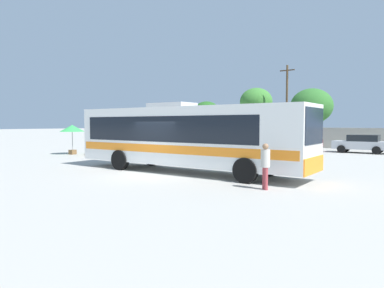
{
  "coord_description": "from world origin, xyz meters",
  "views": [
    {
      "loc": [
        12.1,
        -11.65,
        2.4
      ],
      "look_at": [
        -0.58,
        3.8,
        1.25
      ],
      "focal_mm": 33.25,
      "sensor_mm": 36.0,
      "label": 1
    }
  ],
  "objects_px": {
    "attendant_by_bus_door": "(265,164)",
    "roadside_tree_midleft": "(256,102)",
    "parked_car_rightmost_silver": "(361,143)",
    "roadside_tree_left": "(207,113)",
    "parked_car_leftmost_black": "(193,138)",
    "vendor_umbrella_secondary_orange": "(110,132)",
    "utility_pole_far": "(287,103)",
    "vendor_umbrella_near_gate_green": "(72,129)",
    "coach_bus_white_orange": "(184,135)",
    "parked_car_second_silver": "(236,139)",
    "parked_car_third_maroon": "(296,141)",
    "roadside_tree_midright": "(312,106)"
  },
  "relations": [
    {
      "from": "attendant_by_bus_door",
      "to": "roadside_tree_midleft",
      "type": "relative_size",
      "value": 0.24
    },
    {
      "from": "parked_car_rightmost_silver",
      "to": "roadside_tree_left",
      "type": "xyz_separation_m",
      "value": [
        -23.64,
        10.27,
        3.13
      ]
    },
    {
      "from": "parked_car_leftmost_black",
      "to": "parked_car_rightmost_silver",
      "type": "bearing_deg",
      "value": -0.68
    },
    {
      "from": "vendor_umbrella_secondary_orange",
      "to": "roadside_tree_midleft",
      "type": "bearing_deg",
      "value": 91.62
    },
    {
      "from": "vendor_umbrella_secondary_orange",
      "to": "roadside_tree_midleft",
      "type": "xyz_separation_m",
      "value": [
        -0.67,
        23.6,
        3.39
      ]
    },
    {
      "from": "roadside_tree_midleft",
      "to": "utility_pole_far",
      "type": "bearing_deg",
      "value": -12.77
    },
    {
      "from": "parked_car_leftmost_black",
      "to": "utility_pole_far",
      "type": "xyz_separation_m",
      "value": [
        7.76,
        7.95,
        4.01
      ]
    },
    {
      "from": "vendor_umbrella_near_gate_green",
      "to": "roadside_tree_midleft",
      "type": "bearing_deg",
      "value": 85.01
    },
    {
      "from": "vendor_umbrella_near_gate_green",
      "to": "coach_bus_white_orange",
      "type": "bearing_deg",
      "value": -9.34
    },
    {
      "from": "coach_bus_white_orange",
      "to": "attendant_by_bus_door",
      "type": "xyz_separation_m",
      "value": [
        5.3,
        -1.66,
        -0.88
      ]
    },
    {
      "from": "coach_bus_white_orange",
      "to": "parked_car_rightmost_silver",
      "type": "bearing_deg",
      "value": 78.39
    },
    {
      "from": "parked_car_second_silver",
      "to": "parked_car_rightmost_silver",
      "type": "distance_m",
      "value": 12.65
    },
    {
      "from": "coach_bus_white_orange",
      "to": "parked_car_third_maroon",
      "type": "distance_m",
      "value": 17.82
    },
    {
      "from": "attendant_by_bus_door",
      "to": "roadside_tree_midleft",
      "type": "height_order",
      "value": "roadside_tree_midleft"
    },
    {
      "from": "vendor_umbrella_near_gate_green",
      "to": "roadside_tree_midright",
      "type": "height_order",
      "value": "roadside_tree_midright"
    },
    {
      "from": "parked_car_third_maroon",
      "to": "roadside_tree_left",
      "type": "bearing_deg",
      "value": 149.77
    },
    {
      "from": "attendant_by_bus_door",
      "to": "vendor_umbrella_near_gate_green",
      "type": "bearing_deg",
      "value": 168.33
    },
    {
      "from": "vendor_umbrella_near_gate_green",
      "to": "parked_car_rightmost_silver",
      "type": "distance_m",
      "value": 23.31
    },
    {
      "from": "vendor_umbrella_near_gate_green",
      "to": "parked_car_second_silver",
      "type": "bearing_deg",
      "value": 74.88
    },
    {
      "from": "coach_bus_white_orange",
      "to": "vendor_umbrella_secondary_orange",
      "type": "distance_m",
      "value": 11.17
    },
    {
      "from": "vendor_umbrella_near_gate_green",
      "to": "vendor_umbrella_secondary_orange",
      "type": "xyz_separation_m",
      "value": [
        2.85,
        1.41,
        -0.17
      ]
    },
    {
      "from": "coach_bus_white_orange",
      "to": "roadside_tree_midleft",
      "type": "height_order",
      "value": "roadside_tree_midleft"
    },
    {
      "from": "parked_car_second_silver",
      "to": "roadside_tree_midleft",
      "type": "height_order",
      "value": "roadside_tree_midleft"
    },
    {
      "from": "parked_car_second_silver",
      "to": "parked_car_leftmost_black",
      "type": "bearing_deg",
      "value": -173.8
    },
    {
      "from": "parked_car_third_maroon",
      "to": "parked_car_second_silver",
      "type": "bearing_deg",
      "value": 171.24
    },
    {
      "from": "roadside_tree_midleft",
      "to": "parked_car_rightmost_silver",
      "type": "bearing_deg",
      "value": -31.71
    },
    {
      "from": "parked_car_leftmost_black",
      "to": "roadside_tree_left",
      "type": "distance_m",
      "value": 11.93
    },
    {
      "from": "coach_bus_white_orange",
      "to": "utility_pole_far",
      "type": "height_order",
      "value": "utility_pole_far"
    },
    {
      "from": "attendant_by_bus_door",
      "to": "roadside_tree_left",
      "type": "height_order",
      "value": "roadside_tree_left"
    },
    {
      "from": "parked_car_leftmost_black",
      "to": "roadside_tree_midleft",
      "type": "distance_m",
      "value": 10.5
    },
    {
      "from": "parked_car_second_silver",
      "to": "attendant_by_bus_door",
      "type": "bearing_deg",
      "value": -55.17
    },
    {
      "from": "roadside_tree_midleft",
      "to": "coach_bus_white_orange",
      "type": "bearing_deg",
      "value": -67.57
    },
    {
      "from": "coach_bus_white_orange",
      "to": "parked_car_rightmost_silver",
      "type": "xyz_separation_m",
      "value": [
        3.7,
        17.99,
        -1.05
      ]
    },
    {
      "from": "vendor_umbrella_near_gate_green",
      "to": "roadside_tree_midright",
      "type": "xyz_separation_m",
      "value": [
        10.41,
        22.33,
        2.3
      ]
    },
    {
      "from": "roadside_tree_left",
      "to": "roadside_tree_midright",
      "type": "distance_m",
      "value": 17.35
    },
    {
      "from": "parked_car_leftmost_black",
      "to": "roadside_tree_midleft",
      "type": "xyz_separation_m",
      "value": [
        3.1,
        9.01,
        4.4
      ]
    },
    {
      "from": "coach_bus_white_orange",
      "to": "parked_car_third_maroon",
      "type": "bearing_deg",
      "value": 95.86
    },
    {
      "from": "parked_car_third_maroon",
      "to": "parked_car_rightmost_silver",
      "type": "relative_size",
      "value": 1.02
    },
    {
      "from": "vendor_umbrella_near_gate_green",
      "to": "roadside_tree_midleft",
      "type": "relative_size",
      "value": 0.33
    },
    {
      "from": "parked_car_third_maroon",
      "to": "roadside_tree_midleft",
      "type": "xyz_separation_m",
      "value": [
        -9.42,
        9.52,
        4.39
      ]
    },
    {
      "from": "attendant_by_bus_door",
      "to": "roadside_tree_midleft",
      "type": "xyz_separation_m",
      "value": [
        -16.53,
        28.87,
        4.24
      ]
    },
    {
      "from": "parked_car_second_silver",
      "to": "parked_car_third_maroon",
      "type": "bearing_deg",
      "value": -8.76
    },
    {
      "from": "parked_car_rightmost_silver",
      "to": "roadside_tree_midleft",
      "type": "bearing_deg",
      "value": 148.29
    },
    {
      "from": "parked_car_second_silver",
      "to": "roadside_tree_midleft",
      "type": "bearing_deg",
      "value": 105.27
    },
    {
      "from": "roadside_tree_left",
      "to": "utility_pole_far",
      "type": "bearing_deg",
      "value": -8.92
    },
    {
      "from": "utility_pole_far",
      "to": "roadside_tree_left",
      "type": "relative_size",
      "value": 1.63
    },
    {
      "from": "parked_car_leftmost_black",
      "to": "roadside_tree_left",
      "type": "relative_size",
      "value": 0.77
    },
    {
      "from": "coach_bus_white_orange",
      "to": "parked_car_rightmost_silver",
      "type": "distance_m",
      "value": 18.4
    },
    {
      "from": "vendor_umbrella_near_gate_green",
      "to": "roadside_tree_left",
      "type": "distance_m",
      "value": 26.93
    },
    {
      "from": "coach_bus_white_orange",
      "to": "roadside_tree_left",
      "type": "bearing_deg",
      "value": 125.21
    }
  ]
}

